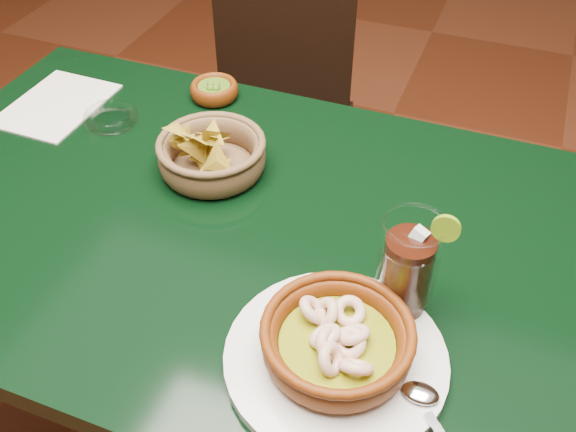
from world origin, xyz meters
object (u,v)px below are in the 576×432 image
(shrimp_plate, at_px, (337,346))
(cola_drink, at_px, (407,271))
(dining_table, at_px, (219,256))
(chip_basket, at_px, (212,155))
(dining_chair, at_px, (276,111))

(shrimp_plate, bearing_deg, cola_drink, 63.29)
(dining_table, height_order, shrimp_plate, shrimp_plate)
(chip_basket, bearing_deg, shrimp_plate, -43.04)
(dining_table, bearing_deg, chip_basket, 117.12)
(dining_table, bearing_deg, dining_chair, 103.95)
(dining_chair, distance_m, shrimp_plate, 1.06)
(dining_chair, xyz_separation_m, cola_drink, (0.51, -0.79, 0.35))
(dining_chair, distance_m, chip_basket, 0.68)
(shrimp_plate, xyz_separation_m, chip_basket, (-0.34, 0.31, -0.00))
(shrimp_plate, relative_size, cola_drink, 1.90)
(dining_chair, height_order, cola_drink, cola_drink)
(dining_chair, height_order, chip_basket, dining_chair)
(shrimp_plate, height_order, chip_basket, chip_basket)
(chip_basket, bearing_deg, dining_chair, 101.37)
(chip_basket, bearing_deg, cola_drink, -26.56)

